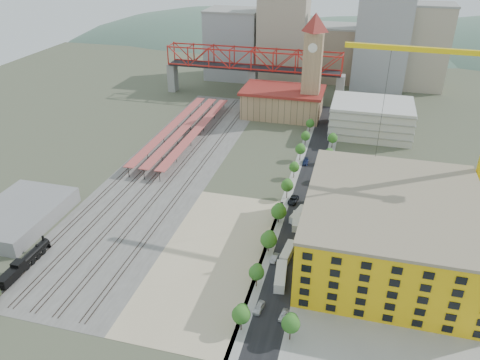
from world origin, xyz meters
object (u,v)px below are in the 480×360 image
(locomotive, at_px, (27,261))
(site_trailer_d, at_px, (298,214))
(car_0, at_px, (259,308))
(site_trailer_b, at_px, (288,252))
(clock_tower, at_px, (313,58))
(site_trailer_c, at_px, (296,221))
(construction_building, at_px, (390,230))
(site_trailer_a, at_px, (281,276))

(locomotive, height_order, site_trailer_d, locomotive)
(locomotive, bearing_deg, car_0, -0.05)
(locomotive, bearing_deg, site_trailer_b, 18.60)
(clock_tower, xyz_separation_m, site_trailer_c, (8.00, -89.87, -27.50))
(clock_tower, distance_m, car_0, 131.11)
(clock_tower, bearing_deg, construction_building, -71.22)
(site_trailer_a, bearing_deg, site_trailer_d, 83.95)
(site_trailer_b, xyz_separation_m, car_0, (-3.00, -22.27, -0.44))
(site_trailer_c, bearing_deg, site_trailer_a, -96.46)
(clock_tower, distance_m, site_trailer_b, 109.54)
(site_trailer_a, bearing_deg, locomotive, -176.14)
(clock_tower, height_order, site_trailer_c, clock_tower)
(clock_tower, distance_m, site_trailer_a, 119.85)
(construction_building, bearing_deg, site_trailer_d, 151.55)
(construction_building, xyz_separation_m, site_trailer_a, (-26.00, -16.43, -8.01))
(site_trailer_a, relative_size, site_trailer_c, 1.17)
(site_trailer_d, distance_m, car_0, 42.21)
(construction_building, xyz_separation_m, site_trailer_d, (-26.00, 14.09, -8.21))
(construction_building, relative_size, site_trailer_b, 5.66)
(locomotive, bearing_deg, clock_tower, 65.62)
(site_trailer_c, distance_m, site_trailer_d, 3.96)
(construction_building, relative_size, car_0, 11.01)
(locomotive, xyz_separation_m, car_0, (63.00, -0.06, -1.09))
(site_trailer_c, height_order, site_trailer_d, same)
(construction_building, height_order, site_trailer_c, construction_building)
(site_trailer_a, bearing_deg, clock_tower, 87.88)
(clock_tower, relative_size, locomotive, 2.58)
(site_trailer_a, relative_size, site_trailer_d, 1.17)
(locomotive, height_order, car_0, locomotive)
(locomotive, distance_m, site_trailer_c, 76.20)
(site_trailer_c, bearing_deg, locomotive, -156.47)
(car_0, bearing_deg, site_trailer_c, 93.98)
(site_trailer_b, bearing_deg, site_trailer_c, 96.04)
(construction_building, height_order, site_trailer_b, construction_building)
(site_trailer_d, bearing_deg, site_trailer_b, -73.80)
(site_trailer_a, bearing_deg, site_trailer_b, 83.95)
(construction_building, bearing_deg, clock_tower, 108.78)
(site_trailer_d, bearing_deg, car_0, -77.88)
(site_trailer_b, bearing_deg, clock_tower, 100.37)
(construction_building, relative_size, locomotive, 2.51)
(site_trailer_d, height_order, car_0, site_trailer_d)
(clock_tower, xyz_separation_m, locomotive, (-58.00, -127.95, -26.82))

